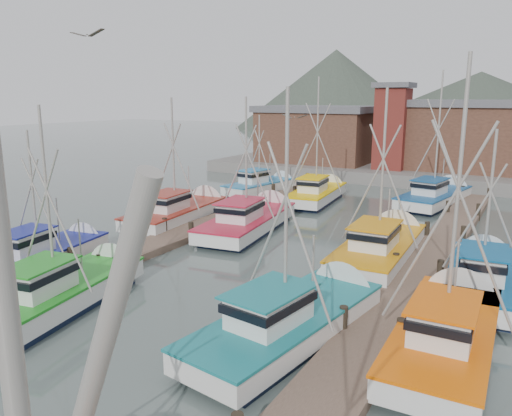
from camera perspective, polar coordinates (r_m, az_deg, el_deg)
The scene contains 21 objects.
ground at distance 22.60m, azimuth -2.88°, elevation -9.12°, with size 260.00×260.00×0.00m, color #44524F.
dock_left at distance 29.59m, azimuth -10.06°, elevation -3.60°, with size 2.30×46.00×1.50m.
dock_right at distance 23.55m, azimuth 17.38°, elevation -8.25°, with size 2.30×46.00×1.50m.
quay at distance 56.32m, azimuth 18.03°, elevation 4.03°, with size 44.00×16.00×1.20m, color slate.
shed_left at distance 57.33m, azimuth 6.95°, elevation 8.45°, with size 12.72×8.48×6.20m.
shed_center at distance 54.99m, azimuth 24.48°, elevation 7.63°, with size 14.84×9.54×6.90m.
lookout_tower at distance 52.43m, azimuth 15.29°, elevation 9.06°, with size 3.60×3.60×8.50m.
distant_hills at distance 142.51m, azimuth 20.41°, elevation 8.41°, with size 175.00×140.00×42.00m.
boat_4 at distance 21.97m, azimuth -20.70°, elevation -8.70°, with size 4.12×9.01×8.79m.
boat_5 at distance 18.12m, azimuth 4.64°, elevation -12.49°, with size 4.16×9.65×9.48m.
boat_6 at distance 27.02m, azimuth -22.63°, elevation -4.92°, with size 3.71×8.24×7.47m.
boat_7 at distance 18.48m, azimuth 21.10°, elevation -12.80°, with size 4.17×9.17×10.42m.
boat_8 at distance 31.87m, azimuth -0.53°, elevation -1.36°, with size 4.36×10.31×9.30m.
boat_9 at distance 27.13m, azimuth 14.21°, elevation -4.24°, with size 3.92×9.80×9.67m.
boat_10 at distance 34.68m, azimuth -8.52°, elevation -0.35°, with size 3.90×9.84×9.19m.
boat_11 at distance 24.22m, azimuth 24.39°, elevation -7.06°, with size 3.37×8.80×7.82m.
boat_12 at distance 41.01m, azimuth 7.14°, elevation 1.70°, with size 4.18×9.22×10.66m.
boat_13 at distance 42.07m, azimuth 19.96°, elevation 1.31°, with size 4.46×10.03×11.18m.
boat_14 at distance 44.21m, azimuth 0.89°, elevation 2.57°, with size 3.79×8.44×7.51m.
gull_near at distance 17.07m, azimuth -18.75°, elevation 18.28°, with size 1.55×0.64×0.24m.
gull_far at distance 24.29m, azimuth 4.43°, elevation 10.34°, with size 1.50×0.66×0.24m.
Camera 1 is at (11.46, -17.60, 8.34)m, focal length 35.00 mm.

